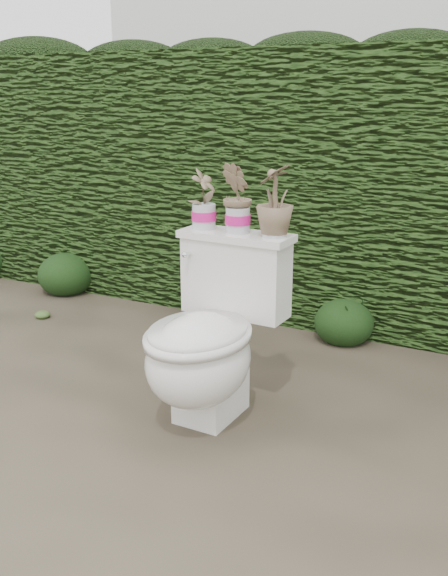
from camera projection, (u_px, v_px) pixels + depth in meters
The scene contains 9 objects.
ground at pixel (174, 396), 2.98m from camera, with size 60.00×60.00×0.00m, color brown.
hedge at pixel (302, 183), 4.11m from camera, with size 8.00×1.00×1.60m, color #35591D.
toilet at pixel (209, 341), 2.69m from camera, with size 0.51×0.69×0.78m.
potted_plant_left at pixel (204, 201), 2.81m from camera, with size 0.13×0.09×0.25m, color #318228.
potted_plant_center at pixel (238, 199), 2.73m from camera, with size 0.16×0.13×0.29m, color #318228.
potted_plant_right at pixel (275, 203), 2.64m from camera, with size 0.16×0.16×0.29m, color #318228.
liriope_clump_1 at pixel (65, 271), 4.51m from camera, with size 0.39×0.39×0.31m, color #1E3B14.
liriope_clump_2 at pixel (205, 293), 4.10m from camera, with size 0.31×0.31×0.25m, color #1E3B14.
liriope_clump_3 at pixel (344, 318), 3.62m from camera, with size 0.34×0.34×0.27m, color #1E3B14.
Camera 1 is at (1.44, -2.30, 1.35)m, focal length 40.00 mm.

